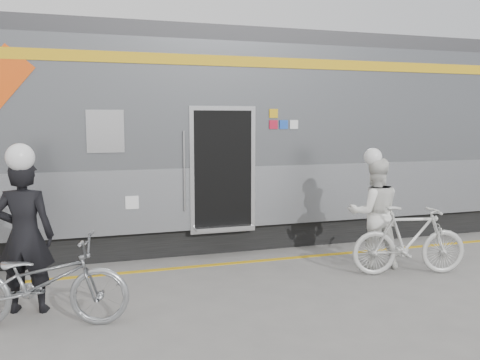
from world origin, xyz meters
name	(u,v)px	position (x,y,z in m)	size (l,w,h in m)	color
ground	(255,311)	(0.00, 0.00, 0.00)	(90.00, 90.00, 0.00)	slate
train	(91,140)	(-1.85, 4.19, 2.05)	(24.00, 3.17, 4.10)	black
safety_strip	(212,265)	(0.00, 2.15, 0.00)	(24.00, 0.12, 0.01)	gold
man	(25,236)	(-2.77, 0.87, 0.98)	(0.72, 0.47, 1.97)	black
bicycle_left	(40,282)	(-2.57, 0.32, 0.54)	(0.72, 2.06, 1.08)	#94979B
woman	(374,213)	(2.54, 1.27, 0.91)	(0.88, 0.69, 1.82)	white
bicycle_right	(409,240)	(2.84, 0.72, 0.55)	(0.52, 1.83, 1.10)	#B9B9B5
helmet_man	(20,144)	(-2.77, 0.87, 2.14)	(0.34, 0.34, 0.34)	white
helmet_woman	(376,149)	(2.54, 1.27, 1.96)	(0.29, 0.29, 0.29)	white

